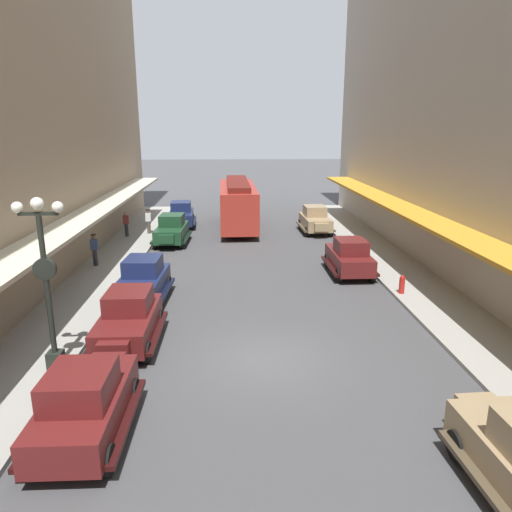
{
  "coord_description": "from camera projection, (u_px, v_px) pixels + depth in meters",
  "views": [
    {
      "loc": [
        -1.04,
        -13.84,
        7.15
      ],
      "look_at": [
        0.0,
        6.0,
        1.8
      ],
      "focal_mm": 33.47,
      "sensor_mm": 36.0,
      "label": 1
    }
  ],
  "objects": [
    {
      "name": "fire_hydrant",
      "position": [
        402.0,
        284.0,
        20.77
      ],
      "size": [
        0.24,
        0.24,
        0.82
      ],
      "color": "#B21E19",
      "rests_on": "sidewalk_right"
    },
    {
      "name": "parked_car_6",
      "position": [
        143.0,
        280.0,
        20.15
      ],
      "size": [
        2.31,
        4.32,
        1.84
      ],
      "color": "#19234C",
      "rests_on": "ground"
    },
    {
      "name": "pedestrian_2",
      "position": [
        148.0,
        221.0,
        32.48
      ],
      "size": [
        0.36,
        0.28,
        1.67
      ],
      "color": "#4C4238",
      "rests_on": "sidewalk_left"
    },
    {
      "name": "parked_car_3",
      "position": [
        85.0,
        401.0,
        11.2
      ],
      "size": [
        2.17,
        4.27,
        1.84
      ],
      "color": "#591919",
      "rests_on": "ground"
    },
    {
      "name": "parked_car_2",
      "position": [
        128.0,
        318.0,
        16.11
      ],
      "size": [
        2.16,
        4.27,
        1.84
      ],
      "color": "#591919",
      "rests_on": "ground"
    },
    {
      "name": "parked_car_5",
      "position": [
        172.0,
        229.0,
        30.23
      ],
      "size": [
        2.27,
        4.31,
        1.84
      ],
      "color": "#193D23",
      "rests_on": "ground"
    },
    {
      "name": "ground_plane",
      "position": [
        266.0,
        359.0,
        15.26
      ],
      "size": [
        200.0,
        200.0,
        0.0
      ],
      "primitive_type": "plane",
      "color": "#424244"
    },
    {
      "name": "pedestrian_0",
      "position": [
        95.0,
        249.0,
        24.86
      ],
      "size": [
        0.36,
        0.28,
        1.67
      ],
      "color": "#2D2D33",
      "rests_on": "sidewalk_left"
    },
    {
      "name": "pedestrian_1",
      "position": [
        126.0,
        224.0,
        31.57
      ],
      "size": [
        0.36,
        0.24,
        1.64
      ],
      "color": "#2D2D33",
      "rests_on": "sidewalk_left"
    },
    {
      "name": "parked_car_7",
      "position": [
        181.0,
        214.0,
        35.45
      ],
      "size": [
        2.31,
        4.32,
        1.84
      ],
      "color": "#19234C",
      "rests_on": "ground"
    },
    {
      "name": "lamp_post_with_clock",
      "position": [
        46.0,
        278.0,
        13.71
      ],
      "size": [
        1.42,
        0.44,
        5.16
      ],
      "color": "black",
      "rests_on": "sidewalk_left"
    },
    {
      "name": "sidewalk_right",
      "position": [
        494.0,
        351.0,
        15.62
      ],
      "size": [
        3.0,
        60.0,
        0.15
      ],
      "primitive_type": "cube",
      "color": "#99968E",
      "rests_on": "ground"
    },
    {
      "name": "parked_car_4",
      "position": [
        349.0,
        256.0,
        23.9
      ],
      "size": [
        2.15,
        4.26,
        1.84
      ],
      "color": "#591919",
      "rests_on": "ground"
    },
    {
      "name": "sidewalk_left",
      "position": [
        26.0,
        363.0,
        14.86
      ],
      "size": [
        3.0,
        60.0,
        0.15
      ],
      "primitive_type": "cube",
      "color": "#99968E",
      "rests_on": "ground"
    },
    {
      "name": "parked_car_1",
      "position": [
        315.0,
        219.0,
        33.55
      ],
      "size": [
        2.23,
        4.29,
        1.84
      ],
      "color": "#997F5B",
      "rests_on": "ground"
    },
    {
      "name": "streetcar",
      "position": [
        238.0,
        202.0,
        34.69
      ],
      "size": [
        2.66,
        9.64,
        3.46
      ],
      "color": "#A52D23",
      "rests_on": "ground"
    }
  ]
}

